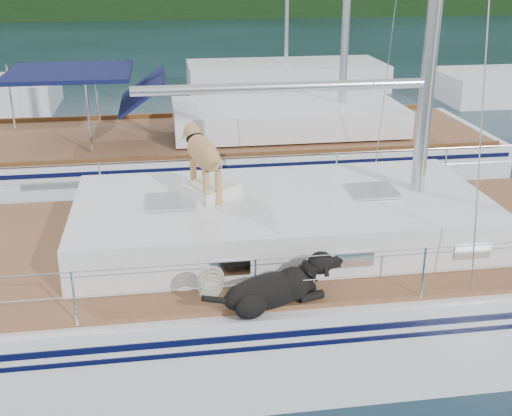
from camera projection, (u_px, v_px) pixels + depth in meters
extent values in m
plane|color=black|center=(222.00, 325.00, 8.69)|extent=(120.00, 120.00, 0.00)
cube|color=#595147|center=(164.00, 9.00, 50.93)|extent=(92.00, 1.00, 1.20)
cube|color=white|center=(221.00, 293.00, 8.50)|extent=(12.00, 3.80, 1.40)
cube|color=brown|center=(220.00, 243.00, 8.23)|extent=(11.52, 3.50, 0.06)
cube|color=white|center=(281.00, 217.00, 8.23)|extent=(5.20, 2.50, 0.55)
cylinder|color=silver|center=(283.00, 87.00, 7.61)|extent=(3.60, 0.12, 0.12)
cylinder|color=silver|center=(236.00, 261.00, 6.41)|extent=(10.56, 0.01, 0.01)
cylinder|color=silver|center=(208.00, 159.00, 9.62)|extent=(10.56, 0.01, 0.01)
cube|color=#1B48AC|center=(206.00, 199.00, 9.55)|extent=(0.61, 0.45, 0.04)
cube|color=white|center=(211.00, 190.00, 8.15)|extent=(0.81, 0.79, 0.16)
torus|color=#BAB493|center=(211.00, 279.00, 6.49)|extent=(0.37, 0.18, 0.36)
cube|color=white|center=(231.00, 164.00, 13.88)|extent=(11.00, 3.50, 1.30)
cube|color=brown|center=(231.00, 135.00, 13.64)|extent=(10.56, 3.29, 0.06)
cube|color=white|center=(287.00, 117.00, 13.67)|extent=(4.80, 2.30, 0.55)
cube|color=#101745|center=(69.00, 72.00, 12.68)|extent=(2.40, 2.30, 0.08)
cube|color=white|center=(286.00, 78.00, 23.80)|extent=(7.20, 3.00, 1.10)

